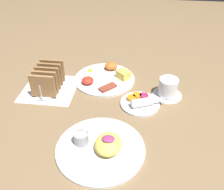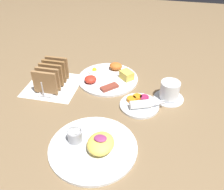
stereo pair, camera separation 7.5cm
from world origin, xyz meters
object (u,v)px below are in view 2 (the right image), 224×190
object	(u,v)px
plate_breakfast	(109,77)
toast_rack	(51,75)
plate_foreground	(94,145)
plate_condiments	(140,104)
coffee_cup	(170,91)

from	to	relation	value
plate_breakfast	toast_rack	world-z (taller)	toast_rack
plate_breakfast	toast_rack	xyz separation A→B (m)	(-0.22, -0.10, 0.04)
plate_breakfast	plate_foreground	xyz separation A→B (m)	(0.05, -0.41, 0.00)
plate_condiments	coffee_cup	world-z (taller)	coffee_cup
plate_breakfast	plate_foreground	size ratio (longest dim) A/B	0.95
plate_foreground	coffee_cup	xyz separation A→B (m)	(0.22, 0.32, 0.02)
plate_condiments	coffee_cup	bearing A→B (deg)	35.08
plate_condiments	coffee_cup	distance (m)	0.13
plate_foreground	plate_breakfast	bearing A→B (deg)	96.52
plate_condiments	plate_foreground	xyz separation A→B (m)	(-0.11, -0.24, 0.00)
toast_rack	coffee_cup	xyz separation A→B (m)	(0.49, 0.01, -0.02)
plate_breakfast	plate_condiments	world-z (taller)	plate_breakfast
plate_condiments	coffee_cup	size ratio (longest dim) A/B	1.43
plate_foreground	toast_rack	world-z (taller)	toast_rack
plate_foreground	coffee_cup	distance (m)	0.39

